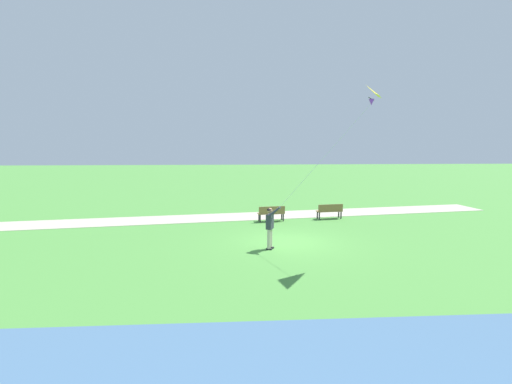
{
  "coord_description": "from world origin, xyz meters",
  "views": [
    {
      "loc": [
        -15.82,
        2.42,
        4.38
      ],
      "look_at": [
        -0.49,
        1.46,
        2.34
      ],
      "focal_mm": 25.8,
      "sensor_mm": 36.0,
      "label": 1
    }
  ],
  "objects_px": {
    "flying_kite": "(366,97)",
    "park_bench_far_walkway": "(271,212)",
    "park_bench_near_walkway": "(330,210)",
    "person_kite_flyer": "(270,224)"
  },
  "relations": [
    {
      "from": "park_bench_near_walkway",
      "to": "park_bench_far_walkway",
      "type": "relative_size",
      "value": 1.0
    },
    {
      "from": "flying_kite",
      "to": "park_bench_far_walkway",
      "type": "height_order",
      "value": "flying_kite"
    },
    {
      "from": "park_bench_near_walkway",
      "to": "park_bench_far_walkway",
      "type": "height_order",
      "value": "same"
    },
    {
      "from": "person_kite_flyer",
      "to": "park_bench_far_walkway",
      "type": "bearing_deg",
      "value": -6.49
    },
    {
      "from": "person_kite_flyer",
      "to": "flying_kite",
      "type": "relative_size",
      "value": 0.39
    },
    {
      "from": "park_bench_near_walkway",
      "to": "park_bench_far_walkway",
      "type": "xyz_separation_m",
      "value": [
        -0.5,
        3.46,
        0.0
      ]
    },
    {
      "from": "person_kite_flyer",
      "to": "park_bench_far_walkway",
      "type": "height_order",
      "value": "person_kite_flyer"
    },
    {
      "from": "person_kite_flyer",
      "to": "flying_kite",
      "type": "distance_m",
      "value": 6.16
    },
    {
      "from": "flying_kite",
      "to": "person_kite_flyer",
      "type": "bearing_deg",
      "value": 65.32
    },
    {
      "from": "park_bench_far_walkway",
      "to": "park_bench_near_walkway",
      "type": "bearing_deg",
      "value": -81.86
    }
  ]
}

